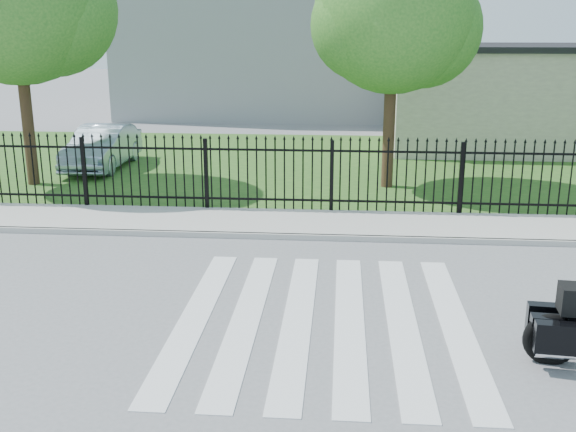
{
  "coord_description": "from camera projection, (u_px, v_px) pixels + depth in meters",
  "views": [
    {
      "loc": [
        0.22,
        -9.55,
        4.38
      ],
      "look_at": [
        -0.74,
        2.3,
        1.0
      ],
      "focal_mm": 42.0,
      "sensor_mm": 36.0,
      "label": 1
    }
  ],
  "objects": [
    {
      "name": "building_low",
      "position": [
        528.0,
        99.0,
        24.69
      ],
      "size": [
        10.0,
        6.0,
        3.5
      ],
      "primitive_type": "cube",
      "color": "beige",
      "rests_on": "ground"
    },
    {
      "name": "ground",
      "position": [
        324.0,
        320.0,
        10.37
      ],
      "size": [
        120.0,
        120.0,
        0.0
      ],
      "primitive_type": "plane",
      "color": "slate",
      "rests_on": "ground"
    },
    {
      "name": "sidewalk",
      "position": [
        330.0,
        224.0,
        15.15
      ],
      "size": [
        40.0,
        2.0,
        0.12
      ],
      "primitive_type": "cube",
      "color": "#ADAAA3",
      "rests_on": "ground"
    },
    {
      "name": "tree_mid",
      "position": [
        394.0,
        14.0,
        17.61
      ],
      "size": [
        4.2,
        4.2,
        6.78
      ],
      "color": "#382316",
      "rests_on": "ground"
    },
    {
      "name": "building_low_roof",
      "position": [
        533.0,
        47.0,
        24.19
      ],
      "size": [
        10.2,
        6.2,
        0.2
      ],
      "primitive_type": "cube",
      "color": "black",
      "rests_on": "building_low"
    },
    {
      "name": "grass_strip",
      "position": [
        334.0,
        164.0,
        21.88
      ],
      "size": [
        40.0,
        12.0,
        0.02
      ],
      "primitive_type": "cube",
      "color": "#24521C",
      "rests_on": "ground"
    },
    {
      "name": "parked_car",
      "position": [
        102.0,
        147.0,
        21.13
      ],
      "size": [
        1.44,
        4.05,
        1.33
      ],
      "primitive_type": "imported",
      "rotation": [
        0.0,
        0.0,
        0.01
      ],
      "color": "#96A9BD",
      "rests_on": "grass_strip"
    },
    {
      "name": "curb",
      "position": [
        329.0,
        238.0,
        14.19
      ],
      "size": [
        40.0,
        0.12,
        0.12
      ],
      "primitive_type": "cube",
      "color": "#ADAAA3",
      "rests_on": "ground"
    },
    {
      "name": "crosswalk",
      "position": [
        324.0,
        320.0,
        10.37
      ],
      "size": [
        5.0,
        5.5,
        0.01
      ],
      "primitive_type": null,
      "color": "silver",
      "rests_on": "ground"
    },
    {
      "name": "iron_fence",
      "position": [
        332.0,
        178.0,
        15.88
      ],
      "size": [
        26.0,
        0.04,
        1.8
      ],
      "color": "black",
      "rests_on": "ground"
    }
  ]
}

